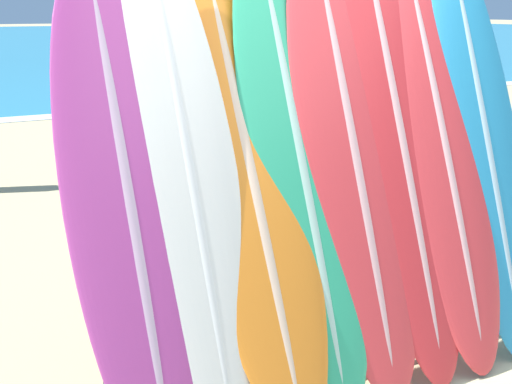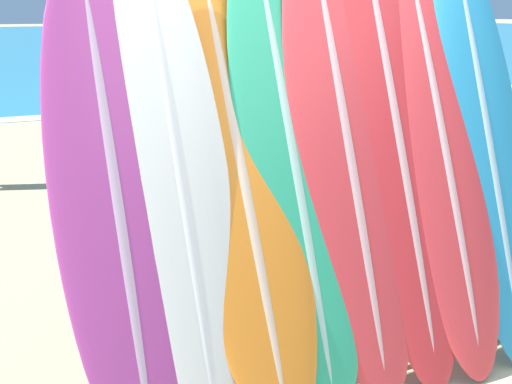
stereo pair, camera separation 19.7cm
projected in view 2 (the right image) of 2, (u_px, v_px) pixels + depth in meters
The scene contains 12 objects.
surfboard_rack at pixel (329, 305), 3.48m from camera, with size 2.36×0.04×0.81m.
surfboard_slot_0 at pixel (116, 206), 2.95m from camera, with size 0.54×0.88×2.11m.
surfboard_slot_1 at pixel (178, 178), 3.08m from camera, with size 0.48×0.94×2.27m.
surfboard_slot_2 at pixel (243, 188), 3.22m from camera, with size 0.58×1.02×2.11m.
surfboard_slot_3 at pixel (293, 170), 3.33m from camera, with size 0.54×0.93×2.23m.
surfboard_slot_4 at pixel (348, 161), 3.45m from camera, with size 0.59×0.89×2.26m.
surfboard_slot_5 at pixel (394, 133), 3.59m from camera, with size 0.58×0.97×2.47m.
surfboard_slot_6 at pixel (440, 151), 3.69m from camera, with size 0.57×0.92×2.25m.
surfboard_slot_7 at pixel (485, 142), 3.82m from camera, with size 0.53×0.87×2.29m.
person_mid_beach at pixel (119, 86), 8.91m from camera, with size 0.27×0.28×1.63m.
person_far_left at pixel (373, 98), 7.42m from camera, with size 0.29×0.23×1.69m.
person_far_right at pixel (349, 130), 5.64m from camera, with size 0.28×0.24×1.66m.
Camera 2 is at (-2.05, -2.07, 1.85)m, focal length 50.00 mm.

